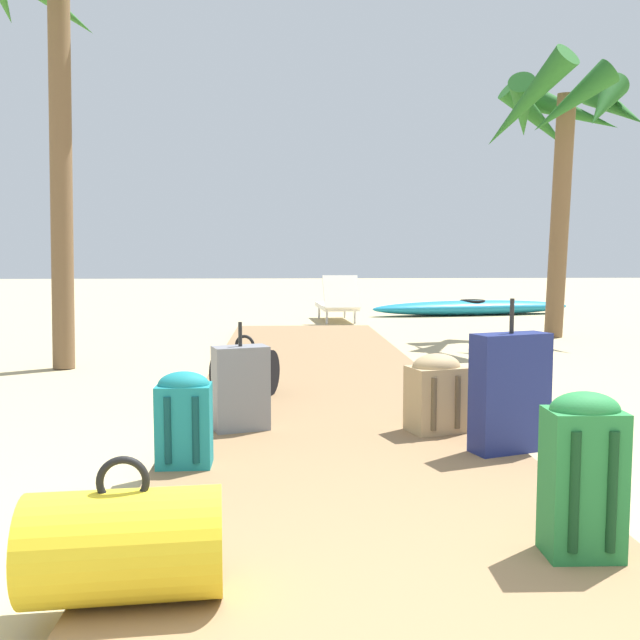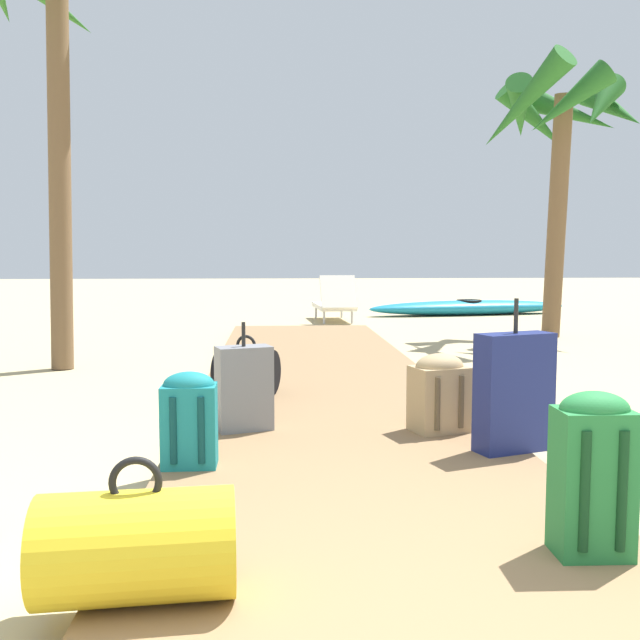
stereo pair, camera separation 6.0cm
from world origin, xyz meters
TOP-DOWN VIEW (x-y plane):
  - ground_plane at (0.00, 3.72)m, footprint 60.00×60.00m
  - boardwalk at (0.00, 4.65)m, footprint 2.01×9.30m
  - backpack_tan at (0.61, 2.71)m, footprint 0.38×0.32m
  - duffel_bag_black at (-0.62, 3.96)m, footprint 0.54×0.48m
  - suitcase_navy at (0.91, 2.26)m, footprint 0.46×0.30m
  - backpack_teal at (-0.84, 2.08)m, footprint 0.28×0.22m
  - backpack_green at (0.73, 0.90)m, footprint 0.27×0.21m
  - suitcase_grey at (-0.59, 2.83)m, footprint 0.37×0.28m
  - duffel_bag_yellow at (-0.83, 0.66)m, footprint 0.63×0.40m
  - palm_tree_far_right at (3.54, 8.15)m, footprint 2.24×2.21m
  - lounge_chair at (0.64, 10.77)m, footprint 0.70×1.54m
  - kayak at (3.38, 11.99)m, footprint 4.13×1.36m
  - rock_right_near at (1.63, 4.74)m, footprint 0.44×0.47m

SIDE VIEW (x-z plane):
  - ground_plane at x=0.00m, z-range 0.00..0.00m
  - boardwalk at x=0.00m, z-range 0.00..0.08m
  - rock_right_near at x=1.63m, z-range 0.00..0.25m
  - kayak at x=3.38m, z-range 0.00..0.29m
  - duffel_bag_yellow at x=-0.83m, z-range 0.03..0.49m
  - duffel_bag_black at x=-0.62m, z-range 0.03..0.49m
  - lounge_chair at x=0.64m, z-range -0.08..0.74m
  - backpack_tan at x=0.61m, z-range 0.09..0.57m
  - backpack_teal at x=-0.84m, z-range 0.09..0.58m
  - suitcase_grey at x=-0.59m, z-range 0.01..0.68m
  - backpack_green at x=0.73m, z-range 0.09..0.69m
  - suitcase_navy at x=0.91m, z-range -0.01..0.83m
  - palm_tree_far_right at x=3.54m, z-range 1.05..4.81m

